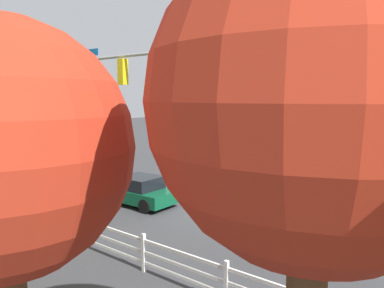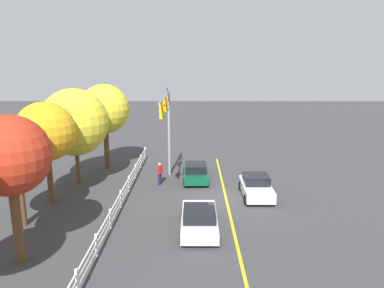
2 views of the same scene
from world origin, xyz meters
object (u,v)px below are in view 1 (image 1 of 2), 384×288
at_px(pedestrian, 106,201).
at_px(car_1, 138,191).
at_px(car_2, 243,184).
at_px(tree_5, 2,151).
at_px(car_0, 308,228).
at_px(tree_2, 314,106).

bearing_deg(pedestrian, car_1, 54.68).
distance_m(car_2, tree_5, 14.99).
distance_m(car_0, tree_5, 10.58).
bearing_deg(pedestrian, car_2, 15.38).
xyz_separation_m(car_2, pedestrian, (2.38, 6.77, 0.23)).
xyz_separation_m(car_0, tree_2, (-3.15, 8.29, 4.37)).
bearing_deg(pedestrian, car_0, -34.24).
distance_m(pedestrian, tree_5, 10.43).
relative_size(car_1, tree_5, 0.65).
relative_size(car_0, car_2, 1.14).
height_order(tree_2, tree_5, tree_2).
height_order(car_0, tree_5, tree_5).
bearing_deg(car_1, car_2, -130.80).
relative_size(car_0, tree_2, 0.65).
bearing_deg(car_1, tree_2, 143.04).
distance_m(tree_2, tree_5, 4.01).
height_order(car_2, tree_2, tree_2).
xyz_separation_m(car_2, tree_5, (-4.49, 13.83, 3.68)).
height_order(car_0, tree_2, tree_2).
bearing_deg(tree_2, car_1, -35.36).
relative_size(car_2, tree_5, 0.63).
xyz_separation_m(car_1, tree_5, (-7.83, 9.72, 3.72)).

